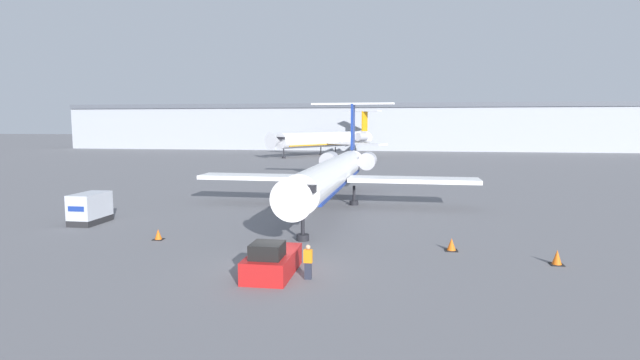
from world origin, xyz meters
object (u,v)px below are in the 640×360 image
object	(u,v)px
pushback_tug	(272,261)
traffic_cone_left	(158,235)
airplane_main	(335,171)
traffic_cone_right	(451,245)
worker_near_tug	(308,261)
traffic_cone_mid	(557,258)
airplane_parked_far_left	(325,139)
luggage_cart	(90,208)

from	to	relation	value
pushback_tug	traffic_cone_left	world-z (taller)	pushback_tug
airplane_main	traffic_cone_left	bearing A→B (deg)	-121.99
traffic_cone_left	traffic_cone_right	xyz separation A→B (m)	(17.99, 0.08, 0.03)
airplane_main	pushback_tug	world-z (taller)	airplane_main
worker_near_tug	traffic_cone_mid	world-z (taller)	worker_near_tug
traffic_cone_left	traffic_cone_right	distance (m)	17.99
worker_near_tug	traffic_cone_mid	bearing A→B (deg)	19.52
pushback_tug	worker_near_tug	distance (m)	1.93
airplane_parked_far_left	traffic_cone_mid	bearing A→B (deg)	-74.00
worker_near_tug	airplane_parked_far_left	size ratio (longest dim) A/B	0.05
traffic_cone_left	airplane_parked_far_left	bearing A→B (deg)	91.29
traffic_cone_left	traffic_cone_right	bearing A→B (deg)	0.26
pushback_tug	airplane_parked_far_left	bearing A→B (deg)	96.79
traffic_cone_left	pushback_tug	bearing A→B (deg)	-33.59
traffic_cone_right	airplane_parked_far_left	bearing A→B (deg)	103.16
luggage_cart	traffic_cone_left	xyz separation A→B (m)	(7.37, -4.09, -0.80)
airplane_main	airplane_parked_far_left	distance (m)	71.22
pushback_tug	worker_near_tug	xyz separation A→B (m)	(1.86, -0.48, 0.21)
luggage_cart	traffic_cone_mid	world-z (taller)	luggage_cart
traffic_cone_left	airplane_main	bearing A→B (deg)	58.01
traffic_cone_left	traffic_cone_mid	distance (m)	23.19
traffic_cone_left	traffic_cone_right	world-z (taller)	traffic_cone_right
traffic_cone_left	traffic_cone_mid	xyz separation A→B (m)	(23.10, -2.05, 0.06)
worker_near_tug	traffic_cone_right	world-z (taller)	worker_near_tug
pushback_tug	traffic_cone_left	bearing A→B (deg)	146.41
pushback_tug	airplane_main	bearing A→B (deg)	88.90
worker_near_tug	traffic_cone_right	size ratio (longest dim) A/B	2.27
luggage_cart	airplane_parked_far_left	world-z (taller)	airplane_parked_far_left
traffic_cone_right	traffic_cone_mid	world-z (taller)	traffic_cone_mid
traffic_cone_right	traffic_cone_mid	size ratio (longest dim) A/B	0.92
traffic_cone_right	worker_near_tug	bearing A→B (deg)	-137.97
luggage_cart	traffic_cone_mid	distance (m)	31.09
traffic_cone_left	traffic_cone_mid	world-z (taller)	traffic_cone_mid
luggage_cart	traffic_cone_left	world-z (taller)	luggage_cart
luggage_cart	traffic_cone_left	size ratio (longest dim) A/B	4.79
pushback_tug	traffic_cone_mid	bearing A→B (deg)	15.32
airplane_main	traffic_cone_mid	xyz separation A→B (m)	(13.77, -16.97, -2.69)
luggage_cart	worker_near_tug	distance (m)	20.98
airplane_main	traffic_cone_left	xyz separation A→B (m)	(-9.33, -14.93, -2.75)
luggage_cart	traffic_cone_right	size ratio (longest dim) A/B	4.41
airplane_main	traffic_cone_mid	distance (m)	22.02
airplane_main	worker_near_tug	bearing A→B (deg)	-86.09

